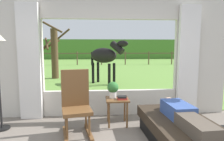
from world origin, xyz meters
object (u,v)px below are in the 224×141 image
object	(u,v)px
rocking_chair	(76,103)
side_table	(117,103)
pasture_tree	(54,52)
book_stack	(122,98)
recliner_sofa	(181,133)
reclining_person	(183,115)
potted_plant	(113,89)
horse	(105,56)

from	to	relation	value
rocking_chair	side_table	bearing A→B (deg)	12.59
pasture_tree	book_stack	bearing A→B (deg)	-66.71
recliner_sofa	rocking_chair	world-z (taller)	rocking_chair
reclining_person	pasture_tree	size ratio (longest dim) A/B	0.55
side_table	recliner_sofa	bearing A→B (deg)	-47.01
reclining_person	potted_plant	world-z (taller)	potted_plant
recliner_sofa	side_table	distance (m)	1.30
reclining_person	book_stack	world-z (taller)	reclining_person
reclining_person	rocking_chair	size ratio (longest dim) A/B	1.28
recliner_sofa	potted_plant	world-z (taller)	potted_plant
reclining_person	side_table	world-z (taller)	reclining_person
recliner_sofa	rocking_chair	xyz separation A→B (m)	(-1.63, 0.59, 0.33)
recliner_sofa	reclining_person	bearing A→B (deg)	-93.82
reclining_person	horse	world-z (taller)	horse
rocking_chair	side_table	world-z (taller)	rocking_chair
horse	reclining_person	bearing A→B (deg)	50.98
recliner_sofa	reclining_person	xyz separation A→B (m)	(0.00, -0.05, 0.30)
pasture_tree	rocking_chair	bearing A→B (deg)	-74.68
potted_plant	book_stack	bearing A→B (deg)	-36.66
reclining_person	book_stack	distance (m)	1.22
side_table	pasture_tree	world-z (taller)	pasture_tree
recliner_sofa	rocking_chair	bearing A→B (deg)	156.21
recliner_sofa	side_table	bearing A→B (deg)	129.17
potted_plant	recliner_sofa	bearing A→B (deg)	-46.28
horse	pasture_tree	size ratio (longest dim) A/B	0.66
pasture_tree	side_table	bearing A→B (deg)	-67.20
book_stack	horse	bearing A→B (deg)	92.41
rocking_chair	potted_plant	size ratio (longest dim) A/B	3.50
recliner_sofa	potted_plant	bearing A→B (deg)	129.90
reclining_person	potted_plant	distance (m)	1.43
recliner_sofa	reclining_person	size ratio (longest dim) A/B	1.22
recliner_sofa	pasture_tree	xyz separation A→B (m)	(-3.31, 6.72, 1.07)
reclining_person	pasture_tree	xyz separation A→B (m)	(-3.31, 6.77, 0.77)
reclining_person	horse	xyz separation A→B (m)	(-0.97, 5.17, 0.63)
reclining_person	book_stack	bearing A→B (deg)	126.63
horse	pasture_tree	xyz separation A→B (m)	(-2.34, 1.60, 0.14)
reclining_person	book_stack	xyz separation A→B (m)	(-0.79, 0.92, 0.03)
recliner_sofa	book_stack	world-z (taller)	book_stack
pasture_tree	recliner_sofa	bearing A→B (deg)	-63.81
rocking_chair	side_table	distance (m)	0.84
side_table	pasture_tree	size ratio (longest dim) A/B	0.20
side_table	pasture_tree	bearing A→B (deg)	112.80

